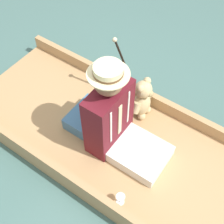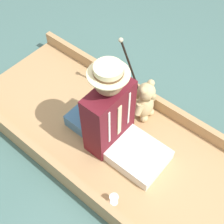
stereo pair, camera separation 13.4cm
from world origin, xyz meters
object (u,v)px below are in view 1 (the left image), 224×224
object	(u,v)px
seated_person	(116,120)
teddy_bear	(143,99)
wine_glass	(120,198)
walking_cane	(126,67)

from	to	relation	value
seated_person	teddy_bear	xyz separation A→B (m)	(-0.42, 0.01, -0.14)
teddy_bear	wine_glass	distance (m)	0.93
teddy_bear	walking_cane	bearing A→B (deg)	-110.52
teddy_bear	wine_glass	bearing A→B (deg)	21.40
seated_person	wine_glass	world-z (taller)	seated_person
seated_person	teddy_bear	distance (m)	0.44
seated_person	walking_cane	size ratio (longest dim) A/B	1.33
seated_person	wine_glass	xyz separation A→B (m)	(0.44, 0.35, -0.27)
teddy_bear	seated_person	bearing A→B (deg)	-2.04
seated_person	wine_glass	bearing A→B (deg)	40.69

